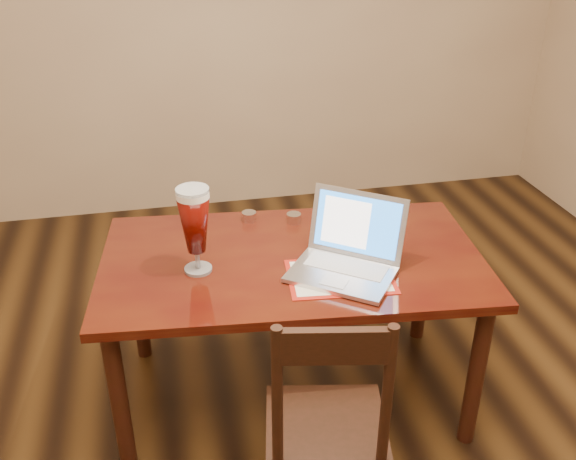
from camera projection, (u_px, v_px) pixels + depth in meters
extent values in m
cube|color=#461709|center=(292.00, 261.00, 2.45)|extent=(1.52, 0.95, 0.04)
cylinder|color=black|center=(120.00, 402.00, 2.25)|extent=(0.06, 0.06, 0.64)
cylinder|color=black|center=(476.00, 375.00, 2.38)|extent=(0.06, 0.06, 0.64)
cylinder|color=black|center=(138.00, 296.00, 2.83)|extent=(0.06, 0.06, 0.64)
cylinder|color=black|center=(423.00, 279.00, 2.96)|extent=(0.06, 0.06, 0.64)
cube|color=#9D190E|center=(340.00, 277.00, 2.31)|extent=(0.40, 0.31, 0.00)
cube|color=beige|center=(340.00, 276.00, 2.31)|extent=(0.36, 0.27, 0.00)
cube|color=silver|center=(341.00, 274.00, 2.30)|extent=(0.44, 0.42, 0.02)
cube|color=silver|center=(346.00, 266.00, 2.34)|extent=(0.30, 0.27, 0.00)
cube|color=silver|center=(334.00, 282.00, 2.24)|extent=(0.11, 0.11, 0.00)
cube|color=silver|center=(357.00, 224.00, 2.37)|extent=(0.33, 0.27, 0.24)
cube|color=blue|center=(357.00, 225.00, 2.36)|extent=(0.29, 0.23, 0.20)
cube|color=white|center=(346.00, 222.00, 2.38)|extent=(0.17, 0.14, 0.17)
cylinder|color=silver|center=(198.00, 269.00, 2.35)|extent=(0.10, 0.10, 0.01)
cylinder|color=silver|center=(198.00, 259.00, 2.33)|extent=(0.02, 0.02, 0.07)
cylinder|color=white|center=(193.00, 195.00, 2.21)|extent=(0.12, 0.12, 0.02)
cylinder|color=silver|center=(192.00, 190.00, 2.20)|extent=(0.12, 0.12, 0.01)
cylinder|color=silver|center=(249.00, 216.00, 2.69)|extent=(0.06, 0.06, 0.04)
cylinder|color=silver|center=(294.00, 218.00, 2.68)|extent=(0.06, 0.06, 0.04)
cube|color=black|center=(326.00, 428.00, 2.05)|extent=(0.44, 0.43, 0.04)
cylinder|color=black|center=(278.00, 441.00, 2.27)|extent=(0.04, 0.04, 0.37)
cylinder|color=black|center=(365.00, 439.00, 2.27)|extent=(0.04, 0.04, 0.37)
cylinder|color=black|center=(277.00, 399.00, 1.79)|extent=(0.03, 0.03, 0.49)
cylinder|color=black|center=(387.00, 397.00, 1.80)|extent=(0.03, 0.03, 0.49)
cube|color=black|center=(335.00, 346.00, 1.71)|extent=(0.31, 0.09, 0.11)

